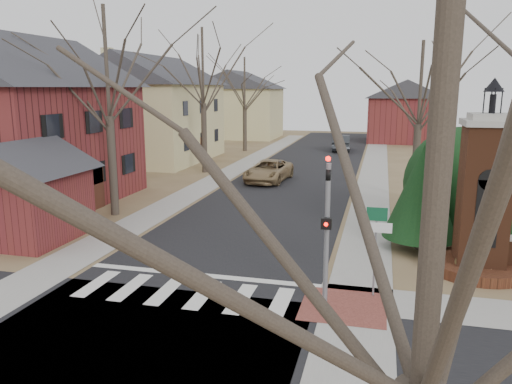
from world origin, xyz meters
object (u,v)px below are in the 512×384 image
(sign_post, at_px, (376,234))
(distant_car, at_px, (341,143))
(traffic_signal_pole, at_px, (327,223))
(pickup_truck, at_px, (269,171))
(brick_gate_monument, at_px, (482,210))

(sign_post, height_order, distant_car, sign_post)
(traffic_signal_pole, xyz_separation_m, pickup_truck, (-5.90, 19.00, -1.88))
(sign_post, bearing_deg, distant_car, 96.21)
(pickup_truck, bearing_deg, traffic_signal_pole, -68.34)
(pickup_truck, bearing_deg, distant_car, 83.81)
(traffic_signal_pole, bearing_deg, sign_post, 47.57)
(sign_post, distance_m, distant_car, 35.67)
(sign_post, bearing_deg, brick_gate_monument, 41.42)
(traffic_signal_pole, relative_size, pickup_truck, 0.88)
(sign_post, xyz_separation_m, distant_car, (-3.85, 35.44, -1.16))
(sign_post, relative_size, pickup_truck, 0.54)
(brick_gate_monument, bearing_deg, pickup_truck, 126.03)
(brick_gate_monument, bearing_deg, distant_car, 102.62)
(sign_post, distance_m, brick_gate_monument, 4.55)
(brick_gate_monument, bearing_deg, sign_post, -138.58)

